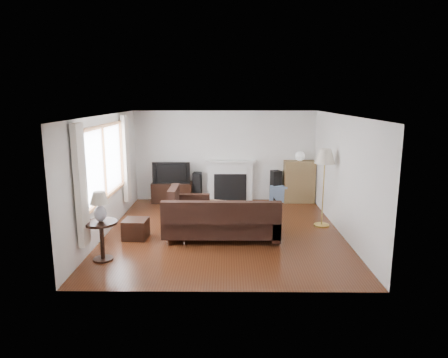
{
  "coord_description": "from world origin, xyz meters",
  "views": [
    {
      "loc": [
        0.08,
        -8.26,
        2.87
      ],
      "look_at": [
        0.0,
        0.3,
        1.1
      ],
      "focal_mm": 32.0,
      "sensor_mm": 36.0,
      "label": 1
    }
  ],
  "objects_px": {
    "tv_stand": "(172,192)",
    "floor_lamp": "(323,188)",
    "coffee_table": "(219,211)",
    "side_table": "(102,241)",
    "sectional_sofa": "(221,219)",
    "bookshelf": "(299,182)"
  },
  "relations": [
    {
      "from": "sectional_sofa",
      "to": "side_table",
      "type": "height_order",
      "value": "sectional_sofa"
    },
    {
      "from": "floor_lamp",
      "to": "bookshelf",
      "type": "bearing_deg",
      "value": 94.36
    },
    {
      "from": "sectional_sofa",
      "to": "side_table",
      "type": "xyz_separation_m",
      "value": [
        -2.1,
        -1.13,
        -0.05
      ]
    },
    {
      "from": "coffee_table",
      "to": "floor_lamp",
      "type": "distance_m",
      "value": 2.49
    },
    {
      "from": "bookshelf",
      "to": "coffee_table",
      "type": "relative_size",
      "value": 1.15
    },
    {
      "from": "coffee_table",
      "to": "tv_stand",
      "type": "bearing_deg",
      "value": 150.51
    },
    {
      "from": "floor_lamp",
      "to": "side_table",
      "type": "distance_m",
      "value": 4.82
    },
    {
      "from": "sectional_sofa",
      "to": "coffee_table",
      "type": "height_order",
      "value": "sectional_sofa"
    },
    {
      "from": "floor_lamp",
      "to": "side_table",
      "type": "relative_size",
      "value": 2.45
    },
    {
      "from": "sectional_sofa",
      "to": "floor_lamp",
      "type": "distance_m",
      "value": 2.46
    },
    {
      "from": "bookshelf",
      "to": "sectional_sofa",
      "type": "xyz_separation_m",
      "value": [
        -2.1,
        -2.97,
        -0.16
      ]
    },
    {
      "from": "bookshelf",
      "to": "floor_lamp",
      "type": "relative_size",
      "value": 0.65
    },
    {
      "from": "tv_stand",
      "to": "coffee_table",
      "type": "height_order",
      "value": "tv_stand"
    },
    {
      "from": "coffee_table",
      "to": "bookshelf",
      "type": "bearing_deg",
      "value": 55.88
    },
    {
      "from": "tv_stand",
      "to": "sectional_sofa",
      "type": "xyz_separation_m",
      "value": [
        1.41,
        -2.92,
        0.14
      ]
    },
    {
      "from": "tv_stand",
      "to": "floor_lamp",
      "type": "xyz_separation_m",
      "value": [
        3.67,
        -2.07,
        0.6
      ]
    },
    {
      "from": "tv_stand",
      "to": "floor_lamp",
      "type": "height_order",
      "value": "floor_lamp"
    },
    {
      "from": "bookshelf",
      "to": "floor_lamp",
      "type": "xyz_separation_m",
      "value": [
        0.16,
        -2.12,
        0.3
      ]
    },
    {
      "from": "bookshelf",
      "to": "coffee_table",
      "type": "height_order",
      "value": "bookshelf"
    },
    {
      "from": "side_table",
      "to": "sectional_sofa",
      "type": "bearing_deg",
      "value": 28.15
    },
    {
      "from": "bookshelf",
      "to": "floor_lamp",
      "type": "distance_m",
      "value": 2.14
    },
    {
      "from": "tv_stand",
      "to": "side_table",
      "type": "relative_size",
      "value": 1.53
    }
  ]
}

